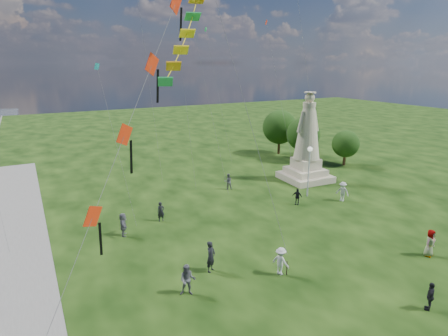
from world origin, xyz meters
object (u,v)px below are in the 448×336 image
person_4 (430,243)px  person_8 (343,191)px  person_5 (123,224)px  person_7 (228,181)px  person_1 (188,280)px  person_2 (281,261)px  person_6 (161,212)px  person_0 (211,257)px  person_9 (297,197)px  lamppost (309,161)px  person_3 (430,296)px  statue (307,148)px

person_4 → person_8: (2.49, 10.02, -0.01)m
person_5 → person_7: bearing=-51.3°
person_1 → person_5: person_1 is taller
person_2 → person_6: person_2 is taller
person_0 → person_1: bearing=-177.1°
person_1 → person_9: person_1 is taller
person_0 → lamppost: bearing=-4.0°
person_9 → person_2: bearing=-81.3°
person_1 → person_8: (17.84, 6.55, 0.02)m
person_0 → person_6: person_0 is taller
person_0 → person_8: size_ratio=1.07×
lamppost → person_8: lamppost is taller
person_0 → person_6: 8.48m
person_1 → person_4: (15.36, -3.47, 0.02)m
person_5 → person_9: bearing=-80.5°
person_5 → person_7: size_ratio=1.09×
person_3 → person_5: bearing=-82.6°
person_4 → person_6: bearing=124.3°
person_8 → person_6: bearing=-124.3°
statue → person_5: statue is taller
person_2 → person_4: 10.14m
statue → person_7: 9.18m
person_0 → person_3: (8.09, -8.47, -0.20)m
statue → person_2: size_ratio=5.43×
person_0 → person_2: size_ratio=1.13×
person_0 → person_4: (13.21, -5.00, -0.06)m
person_1 → person_2: size_ratio=1.04×
statue → person_4: 17.16m
person_8 → person_0: bearing=-94.3°
person_9 → person_3: bearing=-50.9°
lamppost → person_3: bearing=-109.6°
statue → person_3: bearing=-110.6°
person_2 → person_6: 11.32m
statue → person_5: size_ratio=5.35×
person_1 → statue: bearing=61.7°
person_5 → person_8: person_8 is taller
person_3 → person_9: 15.13m
person_3 → person_6: size_ratio=0.97×
statue → person_8: statue is taller
lamppost → person_3: 17.19m
person_7 → person_9: size_ratio=1.09×
person_9 → person_8: bearing=35.7°
person_5 → person_6: bearing=-56.4°
person_6 → person_7: bearing=32.2°
person_5 → statue: bearing=-64.7°
person_6 → person_7: size_ratio=0.99×
person_5 → person_6: person_5 is taller
lamppost → person_1: bearing=-150.4°
person_3 → person_6: person_6 is taller
person_3 → person_6: 18.86m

